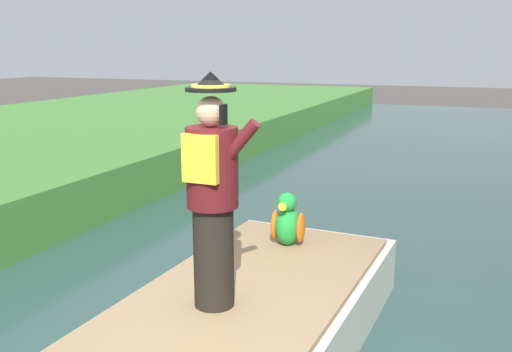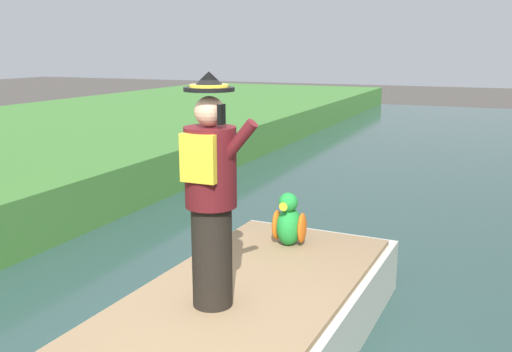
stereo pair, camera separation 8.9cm
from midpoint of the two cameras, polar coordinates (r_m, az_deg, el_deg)
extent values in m
cube|color=silver|center=(4.98, -1.30, -15.38)|extent=(1.95, 4.26, 0.56)
cube|color=#997A56|center=(4.84, -1.32, -12.19)|extent=(1.79, 3.92, 0.05)
cylinder|color=black|center=(4.52, -3.88, -8.06)|extent=(0.32, 0.32, 0.82)
cylinder|color=#561419|center=(4.32, -4.02, 0.90)|extent=(0.40, 0.40, 0.62)
cube|color=gold|center=(4.14, -5.26, 1.76)|extent=(0.28, 0.06, 0.36)
sphere|color=#DBA884|center=(4.25, -4.11, 6.51)|extent=(0.23, 0.23, 0.23)
cylinder|color=black|center=(4.24, -4.15, 8.72)|extent=(0.38, 0.38, 0.03)
cone|color=black|center=(4.24, -4.16, 9.67)|extent=(0.26, 0.26, 0.12)
cylinder|color=gold|center=(4.24, -4.15, 9.06)|extent=(0.29, 0.29, 0.02)
cylinder|color=#561419|center=(4.16, -1.62, 2.98)|extent=(0.38, 0.09, 0.43)
cube|color=black|center=(4.14, -2.89, 6.22)|extent=(0.03, 0.08, 0.15)
ellipsoid|color=green|center=(5.94, 3.80, -5.09)|extent=(0.26, 0.32, 0.40)
sphere|color=green|center=(5.82, 3.71, -2.67)|extent=(0.20, 0.20, 0.20)
cone|color=yellow|center=(5.74, 3.36, -3.01)|extent=(0.09, 0.09, 0.09)
ellipsoid|color=orange|center=(5.98, 2.54, -4.93)|extent=(0.08, 0.20, 0.32)
ellipsoid|color=orange|center=(5.89, 5.09, -5.24)|extent=(0.08, 0.20, 0.32)
camera|label=1|loc=(0.04, -89.50, 0.11)|focal=39.68mm
camera|label=2|loc=(0.04, 90.50, -0.11)|focal=39.68mm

